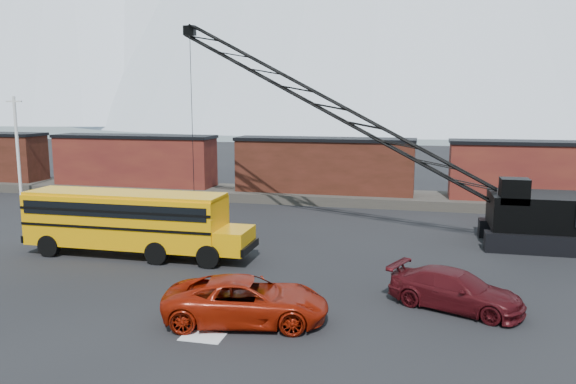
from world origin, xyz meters
name	(u,v)px	position (x,y,z in m)	size (l,w,h in m)	color
ground	(229,295)	(0.00, 0.00, 0.00)	(160.00, 160.00, 0.00)	black
gravel_berm	(324,196)	(0.00, 22.00, 0.35)	(120.00, 5.00, 0.70)	#464039
boxcar_west_near	(135,160)	(-16.00, 22.00, 2.76)	(13.70, 3.10, 4.17)	#4C1715
boxcar_mid	(324,165)	(0.00, 22.00, 2.76)	(13.70, 3.10, 4.17)	#4E1E15
boxcar_east_near	(550,171)	(16.00, 22.00, 2.76)	(13.70, 3.10, 4.17)	#4C1715
utility_pole	(17,145)	(-24.00, 18.00, 4.15)	(1.40, 0.24, 8.00)	silver
snow_patch	(203,337)	(0.50, -4.00, 0.01)	(1.40, 0.90, 0.02)	silver
school_bus	(132,220)	(-6.60, 4.39, 1.79)	(11.65, 2.65, 3.19)	orange
red_pickup	(247,300)	(1.52, -2.43, 0.79)	(2.63, 5.69, 1.58)	maroon
maroon_suv	(456,290)	(8.66, 0.60, 0.72)	(2.01, 4.94, 1.43)	#410B10
crawler_crane	(344,114)	(2.78, 12.41, 6.89)	(23.75, 5.10, 12.49)	black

